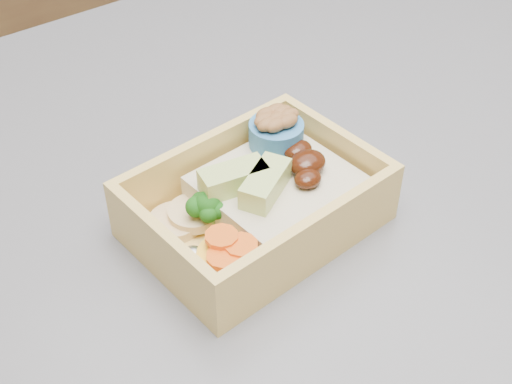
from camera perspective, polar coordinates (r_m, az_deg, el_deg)
bento_box at (r=0.48m, az=0.32°, el=-0.54°), size 0.17×0.13×0.06m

